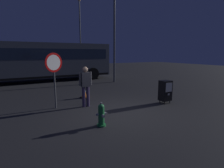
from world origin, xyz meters
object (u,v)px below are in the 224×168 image
(bus_near, at_px, (44,60))
(stop_sign, at_px, (54,69))
(traffic_cone, at_px, (84,93))
(fire_hydrant, at_px, (101,115))
(pedestrian, at_px, (86,84))
(newspaper_box_primary, at_px, (165,91))
(street_light_near_left, at_px, (80,31))
(street_light_near_right, at_px, (114,25))

(bus_near, bearing_deg, stop_sign, -96.41)
(stop_sign, relative_size, traffic_cone, 4.21)
(fire_hydrant, xyz_separation_m, pedestrian, (0.32, 2.14, 0.60))
(newspaper_box_primary, xyz_separation_m, stop_sign, (-4.44, 1.59, 1.03))
(newspaper_box_primary, bearing_deg, fire_hydrant, -165.51)
(stop_sign, distance_m, pedestrian, 1.38)
(pedestrian, xyz_separation_m, street_light_near_left, (4.38, 13.02, 3.70))
(stop_sign, distance_m, bus_near, 7.96)
(stop_sign, bearing_deg, newspaper_box_primary, -19.71)
(fire_hydrant, distance_m, street_light_near_left, 16.45)
(stop_sign, bearing_deg, fire_hydrant, -71.73)
(pedestrian, xyz_separation_m, traffic_cone, (0.45, 1.44, -0.69))
(newspaper_box_primary, bearing_deg, street_light_near_right, 81.18)
(street_light_near_left, xyz_separation_m, street_light_near_right, (-0.12, -7.96, -0.40))
(pedestrian, distance_m, traffic_cone, 1.66)
(traffic_cone, height_order, street_light_near_left, street_light_near_left)
(bus_near, distance_m, street_light_near_right, 6.17)
(newspaper_box_primary, height_order, street_light_near_left, street_light_near_left)
(traffic_cone, distance_m, bus_near, 7.05)
(fire_hydrant, distance_m, stop_sign, 2.94)
(newspaper_box_primary, xyz_separation_m, street_light_near_left, (1.09, 14.23, 4.07))
(bus_near, bearing_deg, fire_hydrant, -90.44)
(newspaper_box_primary, height_order, street_light_near_right, street_light_near_right)
(fire_hydrant, height_order, pedestrian, pedestrian)
(fire_hydrant, xyz_separation_m, bus_near, (-0.03, 10.44, 1.36))
(stop_sign, distance_m, street_light_near_right, 7.63)
(newspaper_box_primary, distance_m, bus_near, 10.24)
(pedestrian, height_order, traffic_cone, pedestrian)
(newspaper_box_primary, height_order, stop_sign, stop_sign)
(fire_hydrant, relative_size, traffic_cone, 1.41)
(fire_hydrant, height_order, newspaper_box_primary, newspaper_box_primary)
(pedestrian, bearing_deg, traffic_cone, 72.62)
(bus_near, height_order, street_light_near_right, street_light_near_right)
(stop_sign, bearing_deg, street_light_near_right, 40.86)
(bus_near, xyz_separation_m, street_light_near_right, (4.61, -3.23, 2.54))
(stop_sign, xyz_separation_m, pedestrian, (1.15, -0.38, -0.65))
(traffic_cone, bearing_deg, stop_sign, -146.45)
(fire_hydrant, bearing_deg, traffic_cone, 77.89)
(bus_near, bearing_deg, pedestrian, -88.21)
(pedestrian, relative_size, street_light_near_left, 0.21)
(stop_sign, bearing_deg, traffic_cone, 33.55)
(stop_sign, relative_size, street_light_near_right, 0.30)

